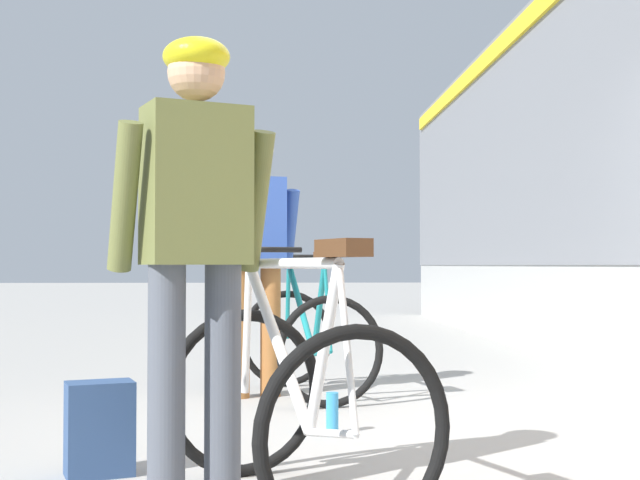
% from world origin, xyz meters
% --- Properties ---
extents(ground_plane, '(80.00, 80.00, 0.00)m').
position_xyz_m(ground_plane, '(0.00, 0.00, 0.00)').
color(ground_plane, '#A09E99').
extents(cyclist_near_in_olive, '(0.66, 0.48, 1.76)m').
position_xyz_m(cyclist_near_in_olive, '(-1.19, -1.29, 1.05)').
color(cyclist_near_in_olive, '#4C515B').
rests_on(cyclist_near_in_olive, ground).
extents(cyclist_far_in_blue, '(0.66, 0.43, 1.76)m').
position_xyz_m(cyclist_far_in_blue, '(-1.04, 1.37, 1.05)').
color(cyclist_far_in_blue, '#935B2D').
rests_on(cyclist_far_in_blue, ground).
extents(bicycle_near_white, '(1.07, 1.26, 0.99)m').
position_xyz_m(bicycle_near_white, '(-0.82, -1.34, 0.40)').
color(bicycle_near_white, black).
rests_on(bicycle_near_white, ground).
extents(bicycle_far_teal, '(0.96, 1.22, 0.99)m').
position_xyz_m(bicycle_far_teal, '(-0.68, 1.36, 0.40)').
color(bicycle_far_teal, black).
rests_on(bicycle_far_teal, ground).
extents(backpack_on_platform, '(0.32, 0.26, 0.40)m').
position_xyz_m(backpack_on_platform, '(-1.64, -0.82, 0.20)').
color(backpack_on_platform, navy).
rests_on(backpack_on_platform, ground).
extents(water_bottle_near_the_bikes, '(0.07, 0.07, 0.22)m').
position_xyz_m(water_bottle_near_the_bikes, '(-0.59, 0.05, 0.11)').
color(water_bottle_near_the_bikes, '#338CCC').
rests_on(water_bottle_near_the_bikes, ground).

